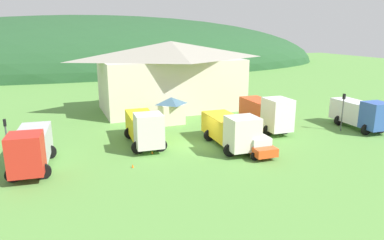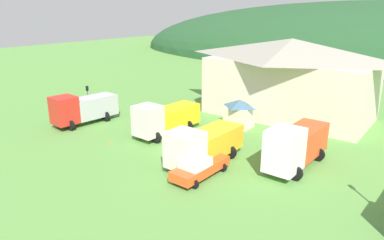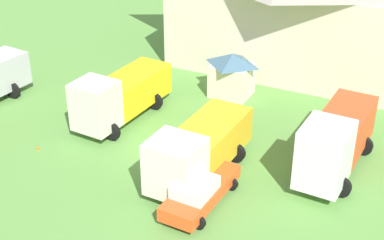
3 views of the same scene
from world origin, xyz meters
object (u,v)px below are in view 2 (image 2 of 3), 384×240
object	(u,v)px
traffic_cone_near_pickup	(110,145)
traffic_cone_mid_row	(147,142)
heavy_rig_striped	(203,144)
crane_truck_red	(82,108)
service_pickup_orange	(199,167)
depot_building	(290,77)
flatbed_truck_yellow	(165,118)
play_shed_cream	(239,113)
heavy_rig_white	(295,145)
traffic_light_west	(88,98)

from	to	relation	value
traffic_cone_near_pickup	traffic_cone_mid_row	size ratio (longest dim) A/B	1.11
heavy_rig_striped	traffic_cone_near_pickup	bearing A→B (deg)	-78.05
crane_truck_red	heavy_rig_striped	distance (m)	16.47
heavy_rig_striped	service_pickup_orange	size ratio (longest dim) A/B	1.46
depot_building	flatbed_truck_yellow	size ratio (longest dim) A/B	2.52
service_pickup_orange	traffic_cone_mid_row	xyz separation A→B (m)	(-8.23, 3.01, -0.83)
depot_building	traffic_cone_near_pickup	bearing A→B (deg)	-116.54
depot_building	traffic_cone_near_pickup	world-z (taller)	depot_building
play_shed_cream	heavy_rig_striped	world-z (taller)	heavy_rig_striped
flatbed_truck_yellow	heavy_rig_striped	size ratio (longest dim) A/B	1.00
depot_building	flatbed_truck_yellow	world-z (taller)	depot_building
play_shed_cream	flatbed_truck_yellow	xyz separation A→B (m)	(-4.74, -6.43, 0.17)
play_shed_cream	heavy_rig_white	size ratio (longest dim) A/B	0.39
depot_building	traffic_cone_mid_row	xyz separation A→B (m)	(-7.10, -16.17, -4.57)
heavy_rig_white	traffic_light_west	bearing A→B (deg)	-86.07
heavy_rig_striped	service_pickup_orange	bearing A→B (deg)	30.94
depot_building	service_pickup_orange	bearing A→B (deg)	-86.61
heavy_rig_striped	traffic_light_west	distance (m)	18.50
flatbed_truck_yellow	heavy_rig_white	world-z (taller)	heavy_rig_white
crane_truck_red	play_shed_cream	bearing A→B (deg)	128.61
traffic_light_west	traffic_cone_near_pickup	distance (m)	10.30
crane_truck_red	service_pickup_orange	world-z (taller)	crane_truck_red
flatbed_truck_yellow	service_pickup_orange	xyz separation A→B (m)	(8.24, -5.61, -0.89)
flatbed_truck_yellow	service_pickup_orange	distance (m)	10.01
traffic_light_west	service_pickup_orange	bearing A→B (deg)	-14.66
play_shed_cream	flatbed_truck_yellow	bearing A→B (deg)	-126.37
depot_building	traffic_light_west	size ratio (longest dim) A/B	5.31
play_shed_cream	service_pickup_orange	distance (m)	12.56
depot_building	traffic_light_west	distance (m)	23.20
crane_truck_red	heavy_rig_striped	bearing A→B (deg)	92.91
depot_building	service_pickup_orange	xyz separation A→B (m)	(1.14, -19.18, -3.75)
heavy_rig_striped	crane_truck_red	bearing A→B (deg)	-90.78
traffic_cone_near_pickup	traffic_cone_mid_row	bearing A→B (deg)	48.42
flatbed_truck_yellow	depot_building	bearing A→B (deg)	155.79
play_shed_cream	traffic_cone_mid_row	world-z (taller)	play_shed_cream
play_shed_cream	heavy_rig_white	bearing A→B (deg)	-36.02
flatbed_truck_yellow	traffic_cone_mid_row	xyz separation A→B (m)	(0.00, -2.60, -1.72)
heavy_rig_striped	service_pickup_orange	xyz separation A→B (m)	(1.17, -2.11, -0.87)
flatbed_truck_yellow	traffic_light_west	distance (m)	11.20
heavy_rig_white	play_shed_cream	bearing A→B (deg)	-123.94
play_shed_cream	flatbed_truck_yellow	distance (m)	7.99
crane_truck_red	depot_building	bearing A→B (deg)	140.35
depot_building	traffic_light_west	world-z (taller)	depot_building
play_shed_cream	depot_building	bearing A→B (deg)	71.66
depot_building	crane_truck_red	world-z (taller)	depot_building
traffic_light_west	traffic_cone_near_pickup	bearing A→B (deg)	-27.22
depot_building	service_pickup_orange	size ratio (longest dim) A/B	3.68
traffic_cone_mid_row	heavy_rig_white	bearing A→B (deg)	12.18
heavy_rig_white	traffic_cone_mid_row	size ratio (longest dim) A/B	14.31
play_shed_cream	traffic_cone_near_pickup	world-z (taller)	play_shed_cream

